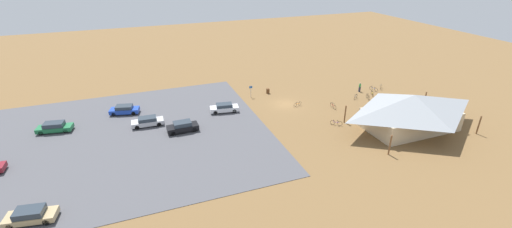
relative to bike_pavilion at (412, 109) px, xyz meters
name	(u,v)px	position (x,y,z in m)	size (l,w,h in m)	color
ground	(285,104)	(13.07, -14.23, -2.98)	(160.00, 160.00, 0.00)	brown
parking_lot_asphalt	(121,138)	(39.30, -11.57, -2.95)	(40.09, 34.12, 0.05)	#4C4C51
bike_pavilion	(412,109)	(0.00, 0.00, 0.00)	(15.90, 10.19, 5.20)	#C6B28E
trash_bin	(268,91)	(13.91, -19.92, -2.53)	(0.60, 0.60, 0.90)	brown
lot_sign	(251,90)	(17.46, -19.26, -1.57)	(0.56, 0.08, 2.20)	#99999E
bicycle_orange_front_row	(298,104)	(11.50, -12.82, -2.63)	(1.61, 0.58, 0.73)	black
bicycle_black_yard_front	(368,97)	(-1.42, -11.13, -2.59)	(0.68, 1.74, 0.87)	black
bicycle_purple_near_porch	(336,123)	(9.39, -4.49, -2.59)	(1.35, 1.22, 0.85)	black
bicycle_blue_trailside	(374,89)	(-4.94, -14.06, -2.60)	(0.63, 1.72, 0.84)	black
bicycle_red_back_row	(333,106)	(6.42, -9.98, -2.58)	(0.48, 1.78, 0.87)	black
bicycle_white_edge_north	(356,97)	(0.44, -12.12, -2.62)	(1.41, 1.06, 0.83)	black
bicycle_yellow_yard_right	(372,93)	(-3.24, -12.33, -2.62)	(0.81, 1.59, 0.83)	black
bicycle_teal_edge_south	(381,87)	(-6.90, -14.46, -2.58)	(1.27, 1.39, 0.83)	black
car_white_near_entry	(224,108)	(23.60, -14.90, -2.24)	(4.70, 2.38, 1.39)	white
car_blue_by_curb	(124,110)	(38.56, -19.87, -2.23)	(4.72, 2.85, 1.40)	#1E42B2
car_tan_far_end	(31,215)	(47.52, 2.45, -2.24)	(4.73, 2.57, 1.39)	tan
car_green_inner_stall	(54,127)	(48.04, -17.03, -2.23)	(4.91, 2.61, 1.42)	#1E6B3D
car_silver_front_row	(148,121)	(35.50, -14.23, -2.25)	(4.61, 1.96, 1.36)	#BCBCC1
car_black_aisle_side	(183,127)	(30.98, -10.61, -2.19)	(4.40, 1.88, 1.50)	black
visitor_near_lot	(360,87)	(-2.22, -14.67, -2.06)	(0.38, 0.36, 1.75)	#2D3347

